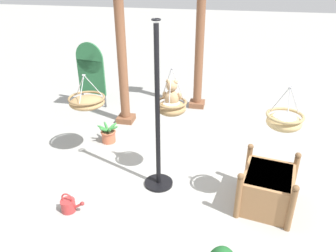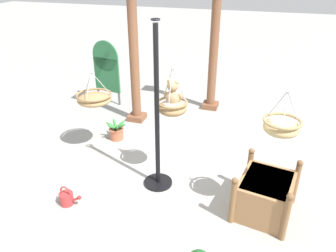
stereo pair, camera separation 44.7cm
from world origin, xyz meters
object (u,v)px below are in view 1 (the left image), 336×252
Objects in this scene: teddy_bear at (172,95)px; greenhouse_pillar_right at (122,57)px; hanging_basket_left_high at (87,102)px; greenhouse_pillar_left at (199,50)px; display_sign_board at (91,69)px; wooden_planter_box at (267,188)px; potted_plant_tall_leafy at (108,134)px; watering_can at (69,205)px; hanging_basket_right_low at (284,121)px; hanging_basket_with_teddy at (171,107)px; display_pole_central at (158,141)px.

greenhouse_pillar_right is at bearing 127.33° from teddy_bear.
teddy_bear is at bearing -14.84° from hanging_basket_left_high.
teddy_bear is 0.14× the size of greenhouse_pillar_left.
greenhouse_pillar_right is 1.35m from display_sign_board.
potted_plant_tall_leafy is at bearing 155.90° from wooden_planter_box.
watering_can is at bearing -72.40° from display_sign_board.
teddy_bear is at bearing -31.10° from potted_plant_tall_leafy.
teddy_bear is 0.14× the size of greenhouse_pillar_right.
display_sign_board is at bearing -170.13° from greenhouse_pillar_left.
display_sign_board is at bearing 112.19° from hanging_basket_left_high.
hanging_basket_right_low is 3.65m from greenhouse_pillar_right.
hanging_basket_with_teddy is 3.45m from display_sign_board.
hanging_basket_left_high is 0.41× the size of display_sign_board.
watering_can is at bearing -167.70° from hanging_basket_right_low.
watering_can is at bearing -85.53° from potted_plant_tall_leafy.
hanging_basket_with_teddy is at bearing -46.29° from display_sign_board.
potted_plant_tall_leafy is (-2.89, 1.36, -1.23)m from hanging_basket_right_low.
wooden_planter_box is at bearing -16.56° from teddy_bear.
hanging_basket_right_low is (3.03, -0.93, 0.38)m from hanging_basket_left_high.
hanging_basket_with_teddy is 2.00m from watering_can.
teddy_bear is 2.05m from potted_plant_tall_leafy.
greenhouse_pillar_right is (-2.85, 2.29, 0.03)m from hanging_basket_right_low.
wooden_planter_box is (1.45, -0.43, -1.12)m from teddy_bear.
hanging_basket_left_high is at bearing 101.02° from watering_can.
display_pole_central is at bearing -118.95° from teddy_bear.
display_pole_central is at bearing -59.56° from greenhouse_pillar_right.
display_sign_board is at bearing 121.19° from potted_plant_tall_leafy.
greenhouse_pillar_right is at bearing -34.10° from display_sign_board.
greenhouse_pillar_right reaches higher than watering_can.
display_pole_central is 4.06× the size of hanging_basket_left_high.
wooden_planter_box is (2.99, -0.84, -0.71)m from hanging_basket_left_high.
hanging_basket_right_low reaches higher than potted_plant_tall_leafy.
potted_plant_tall_leafy is at bearing 138.19° from display_pole_central.
hanging_basket_with_teddy reaches higher than wooden_planter_box.
hanging_basket_with_teddy is 0.18m from teddy_bear.
wooden_planter_box is (2.80, -2.20, -1.13)m from greenhouse_pillar_right.
teddy_bear is 0.41× the size of wooden_planter_box.
teddy_bear reaches higher than watering_can.
greenhouse_pillar_left reaches higher than watering_can.
teddy_bear is 1.17× the size of watering_can.
display_sign_board is (-2.44, -0.42, -0.47)m from greenhouse_pillar_left.
hanging_basket_with_teddy is at bearing 41.44° from watering_can.
wooden_planter_box is (1.45, -0.41, -0.94)m from hanging_basket_with_teddy.
greenhouse_pillar_right is (-1.41, -1.12, 0.06)m from greenhouse_pillar_left.
greenhouse_pillar_left is at bearing 71.93° from watering_can.
potted_plant_tall_leafy is at bearing -92.76° from greenhouse_pillar_right.
hanging_basket_left_high is 1.09× the size of hanging_basket_right_low.
display_pole_central is at bearing -93.92° from greenhouse_pillar_left.
hanging_basket_right_low is 0.20× the size of greenhouse_pillar_left.
hanging_basket_left_high reaches higher than wooden_planter_box.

